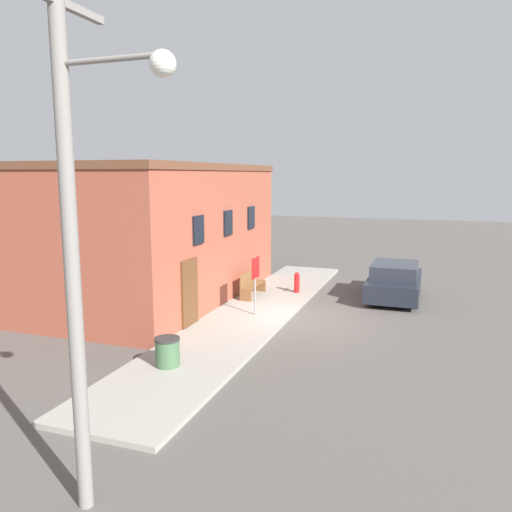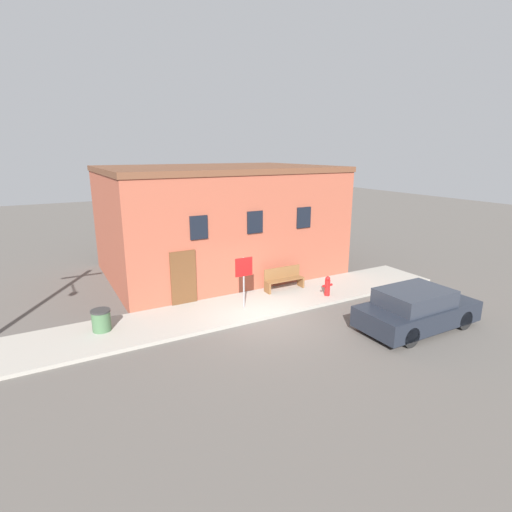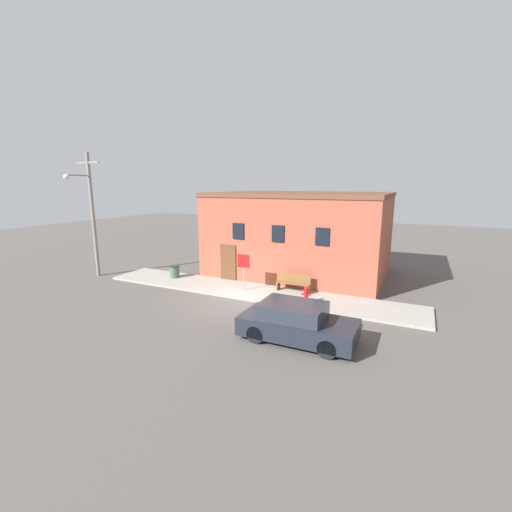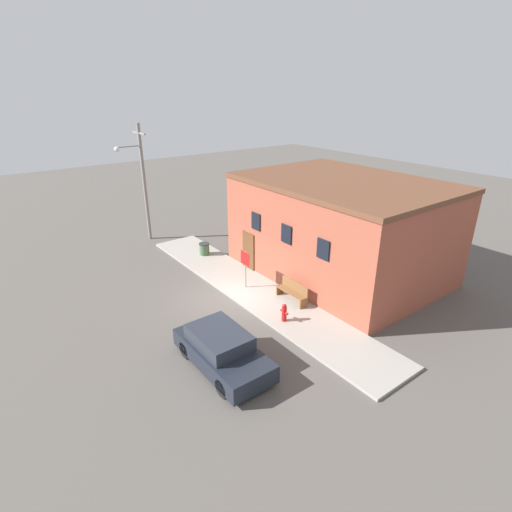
% 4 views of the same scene
% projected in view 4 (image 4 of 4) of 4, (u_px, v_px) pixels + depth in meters
% --- Properties ---
extents(ground_plane, '(80.00, 80.00, 0.00)m').
position_uv_depth(ground_plane, '(230.00, 298.00, 19.40)').
color(ground_plane, '#56514C').
extents(sidewalk, '(17.34, 2.68, 0.12)m').
position_uv_depth(sidewalk, '(253.00, 290.00, 20.11)').
color(sidewalk, '#9E998E').
rests_on(sidewalk, ground).
extents(brick_building, '(10.44, 7.67, 5.13)m').
position_uv_depth(brick_building, '(340.00, 228.00, 21.24)').
color(brick_building, '#9E4C38').
rests_on(brick_building, ground).
extents(fire_hydrant, '(0.45, 0.22, 0.81)m').
position_uv_depth(fire_hydrant, '(284.00, 312.00, 17.19)').
color(fire_hydrant, red).
rests_on(fire_hydrant, sidewalk).
extents(stop_sign, '(0.70, 0.06, 1.94)m').
position_uv_depth(stop_sign, '(245.00, 263.00, 19.69)').
color(stop_sign, gray).
rests_on(stop_sign, sidewalk).
extents(bench, '(1.75, 0.44, 0.95)m').
position_uv_depth(bench, '(293.00, 291.00, 18.83)').
color(bench, brown).
rests_on(bench, sidewalk).
extents(trash_bin, '(0.62, 0.62, 0.71)m').
position_uv_depth(trash_bin, '(204.00, 249.00, 24.02)').
color(trash_bin, '#426642').
rests_on(trash_bin, sidewalk).
extents(utility_pole, '(1.80, 1.73, 7.47)m').
position_uv_depth(utility_pole, '(142.00, 178.00, 25.32)').
color(utility_pole, gray).
rests_on(utility_pole, ground).
extents(parked_car, '(4.20, 1.89, 1.40)m').
position_uv_depth(parked_car, '(222.00, 350.00, 14.50)').
color(parked_car, black).
rests_on(parked_car, ground).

